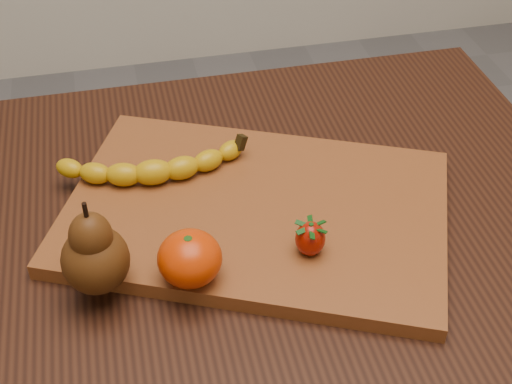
{
  "coord_description": "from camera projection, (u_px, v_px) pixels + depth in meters",
  "views": [
    {
      "loc": [
        -0.07,
        -0.61,
        1.34
      ],
      "look_at": [
        0.07,
        0.01,
        0.8
      ],
      "focal_mm": 50.0,
      "sensor_mm": 36.0,
      "label": 1
    }
  ],
  "objects": [
    {
      "name": "table",
      "position": [
        202.0,
        288.0,
        0.91
      ],
      "size": [
        1.0,
        0.7,
        0.76
      ],
      "color": "black",
      "rests_on": "ground"
    },
    {
      "name": "cutting_board",
      "position": [
        256.0,
        211.0,
        0.86
      ],
      "size": [
        0.53,
        0.46,
        0.02
      ],
      "primitive_type": "cube",
      "rotation": [
        0.0,
        0.0,
        -0.42
      ],
      "color": "brown",
      "rests_on": "table"
    },
    {
      "name": "banana",
      "position": [
        153.0,
        172.0,
        0.88
      ],
      "size": [
        0.21,
        0.06,
        0.03
      ],
      "primitive_type": null,
      "rotation": [
        0.0,
        0.0,
        -0.04
      ],
      "color": "#C99B09",
      "rests_on": "cutting_board"
    },
    {
      "name": "pear",
      "position": [
        93.0,
        246.0,
        0.72
      ],
      "size": [
        0.08,
        0.08,
        0.11
      ],
      "primitive_type": null,
      "rotation": [
        0.0,
        0.0,
        0.1
      ],
      "color": "#4E290C",
      "rests_on": "cutting_board"
    },
    {
      "name": "mandarin",
      "position": [
        190.0,
        258.0,
        0.74
      ],
      "size": [
        0.08,
        0.08,
        0.06
      ],
      "primitive_type": "ellipsoid",
      "rotation": [
        0.0,
        0.0,
        0.2
      ],
      "color": "#CD3202",
      "rests_on": "cutting_board"
    },
    {
      "name": "strawberry",
      "position": [
        310.0,
        238.0,
        0.78
      ],
      "size": [
        0.04,
        0.04,
        0.04
      ],
      "primitive_type": null,
      "rotation": [
        0.0,
        0.0,
        0.33
      ],
      "color": "#9A1204",
      "rests_on": "cutting_board"
    }
  ]
}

